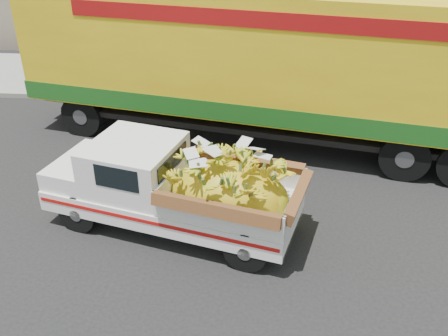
{
  "coord_description": "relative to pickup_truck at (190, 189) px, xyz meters",
  "views": [
    {
      "loc": [
        1.54,
        -7.95,
        5.68
      ],
      "look_at": [
        0.84,
        0.13,
        1.15
      ],
      "focal_mm": 40.0,
      "sensor_mm": 36.0,
      "label": 1
    }
  ],
  "objects": [
    {
      "name": "sidewalk",
      "position": [
        -0.25,
        8.56,
        -0.82
      ],
      "size": [
        60.0,
        4.0,
        0.14
      ],
      "primitive_type": "cube",
      "color": "gray",
      "rests_on": "ground"
    },
    {
      "name": "ground",
      "position": [
        -0.25,
        0.26,
        -0.89
      ],
      "size": [
        100.0,
        100.0,
        0.0
      ],
      "primitive_type": "plane",
      "color": "black",
      "rests_on": "ground"
    },
    {
      "name": "semi_trailer",
      "position": [
        1.24,
        4.01,
        1.23
      ],
      "size": [
        12.09,
        4.91,
        3.8
      ],
      "rotation": [
        0.0,
        0.0,
        -0.21
      ],
      "color": "black",
      "rests_on": "ground"
    },
    {
      "name": "pickup_truck",
      "position": [
        0.0,
        0.0,
        0.0
      ],
      "size": [
        4.99,
        2.87,
        1.65
      ],
      "rotation": [
        0.0,
        0.0,
        -0.26
      ],
      "color": "black",
      "rests_on": "ground"
    },
    {
      "name": "curb",
      "position": [
        -0.25,
        6.46,
        -0.81
      ],
      "size": [
        60.0,
        0.25,
        0.15
      ],
      "primitive_type": "cube",
      "color": "gray",
      "rests_on": "ground"
    }
  ]
}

